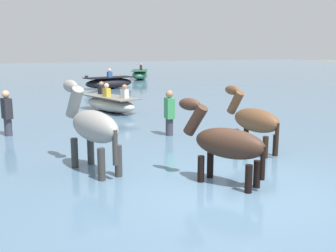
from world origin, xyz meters
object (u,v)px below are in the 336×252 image
at_px(boat_near_starboard, 140,75).
at_px(person_spectator_far, 169,119).
at_px(boat_near_port, 109,83).
at_px(horse_lead_bay, 254,122).
at_px(horse_flank_dark_bay, 225,145).
at_px(person_onlooker_right, 8,119).
at_px(boat_mid_outer, 110,103).
at_px(horse_trailing_grey, 93,128).

height_order(boat_near_starboard, person_spectator_far, person_spectator_far).
bearing_deg(boat_near_port, horse_lead_bay, -92.45).
relative_size(horse_flank_dark_bay, boat_near_port, 0.61).
relative_size(person_spectator_far, person_onlooker_right, 1.00).
bearing_deg(horse_lead_bay, boat_mid_outer, 101.84).
relative_size(boat_mid_outer, boat_near_starboard, 0.92).
height_order(horse_flank_dark_bay, boat_mid_outer, horse_flank_dark_bay).
distance_m(horse_flank_dark_bay, boat_near_port, 16.81).
distance_m(horse_trailing_grey, person_spectator_far, 3.52).
bearing_deg(horse_trailing_grey, boat_near_starboard, 68.69).
height_order(boat_near_port, person_spectator_far, person_spectator_far).
relative_size(horse_lead_bay, boat_near_port, 0.61).
relative_size(boat_near_starboard, person_onlooker_right, 1.96).
relative_size(horse_lead_bay, person_spectator_far, 1.14).
bearing_deg(person_spectator_far, boat_near_port, 82.32).
bearing_deg(person_onlooker_right, boat_near_port, 62.67).
height_order(horse_trailing_grey, boat_near_port, horse_trailing_grey).
distance_m(horse_trailing_grey, person_onlooker_right, 4.25).
xyz_separation_m(horse_flank_dark_bay, person_spectator_far, (0.66, 4.00, -0.24)).
bearing_deg(boat_near_starboard, horse_trailing_grey, -111.31).
xyz_separation_m(horse_lead_bay, boat_mid_outer, (-1.45, 6.94, -0.39)).
bearing_deg(boat_mid_outer, person_onlooker_right, -140.39).
bearing_deg(boat_mid_outer, horse_lead_bay, -78.16).
xyz_separation_m(boat_mid_outer, person_spectator_far, (0.39, -4.61, 0.15)).
xyz_separation_m(boat_near_starboard, person_onlooker_right, (-9.42, -16.57, 0.12)).
height_order(horse_trailing_grey, boat_near_starboard, horse_trailing_grey).
xyz_separation_m(horse_flank_dark_bay, boat_mid_outer, (0.27, 8.61, -0.39)).
bearing_deg(boat_mid_outer, horse_flank_dark_bay, -91.80).
height_order(boat_mid_outer, boat_near_port, boat_near_port).
height_order(boat_near_port, person_onlooker_right, person_onlooker_right).
bearing_deg(horse_trailing_grey, horse_lead_bay, 0.50).
bearing_deg(person_onlooker_right, boat_near_starboard, 60.37).
relative_size(boat_mid_outer, person_spectator_far, 1.80).
xyz_separation_m(boat_mid_outer, boat_near_port, (2.10, 8.03, 0.03)).
height_order(boat_mid_outer, boat_near_starboard, boat_near_starboard).
bearing_deg(horse_trailing_grey, horse_flank_dark_bay, -40.48).
relative_size(horse_trailing_grey, person_onlooker_right, 1.29).
relative_size(horse_flank_dark_bay, boat_near_starboard, 0.58).
bearing_deg(person_onlooker_right, horse_lead_bay, -38.17).
distance_m(horse_lead_bay, person_onlooker_right, 6.42).
distance_m(horse_lead_bay, boat_near_port, 14.99).
relative_size(horse_flank_dark_bay, person_onlooker_right, 1.14).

